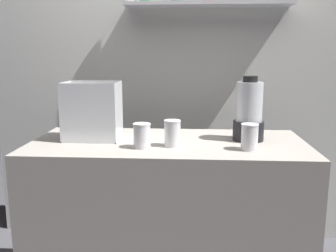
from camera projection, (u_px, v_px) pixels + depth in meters
The scene contains 7 objects.
counter at pixel (168, 223), 1.99m from camera, with size 1.40×0.64×0.90m, color #9E998E.
back_wall_unit at pixel (176, 64), 2.58m from camera, with size 2.60×0.24×2.50m.
carrot_display_bin at pixel (92, 122), 1.94m from camera, with size 0.28×0.20×0.30m.
blender_pitcher at pixel (249, 113), 1.90m from camera, with size 0.16×0.16×0.33m.
juice_cup_carrot_far_left at pixel (142, 137), 1.76m from camera, with size 0.08×0.08×0.12m.
juice_cup_orange_left at pixel (172, 135), 1.79m from camera, with size 0.08×0.08×0.13m.
juice_cup_carrot_middle at pixel (249, 138), 1.72m from camera, with size 0.08×0.08×0.12m.
Camera 1 is at (0.12, -1.85, 1.35)m, focal length 39.77 mm.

